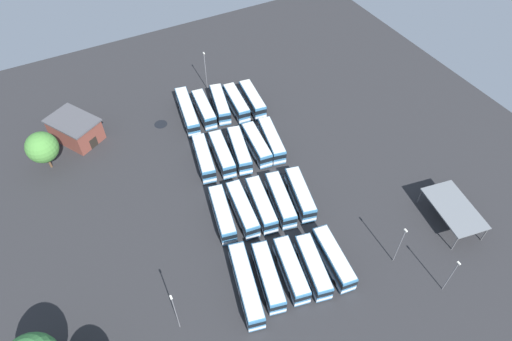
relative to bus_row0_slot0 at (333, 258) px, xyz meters
The scene contains 30 objects.
ground_plane 22.39m from the bus_row0_slot0, ahead, with size 119.59×119.59×0.00m, color #28282B.
bus_row0_slot0 is the anchor object (origin of this frame).
bus_row0_slot1 3.66m from the bus_row0_slot0, 85.98° to the left, with size 10.70×4.75×3.48m.
bus_row0_slot2 7.09m from the bus_row0_slot0, 78.86° to the left, with size 10.92×4.64×3.48m.
bus_row0_slot3 10.87m from the bus_row0_slot0, 79.38° to the left, with size 11.30×5.01×3.48m.
bus_row0_slot4 14.48m from the bus_row0_slot0, 80.68° to the left, with size 13.60×5.53×3.48m.
bus_row1_slot0 13.82m from the bus_row0_slot0, ahead, with size 10.85×4.98×3.48m.
bus_row1_slot1 14.25m from the bus_row0_slot0, ahead, with size 11.11×4.82×3.48m.
bus_row1_slot2 15.60m from the bus_row0_slot0, 18.53° to the left, with size 11.12×4.45×3.48m.
bus_row1_slot3 17.52m from the bus_row0_slot0, 28.22° to the left, with size 11.16×4.00×3.48m.
bus_row1_slot4 19.98m from the bus_row0_slot0, 36.28° to the left, with size 11.05×4.72×3.48m.
bus_row2_slot0 28.47m from the bus_row0_slot0, ahead, with size 11.19×4.74×3.48m.
bus_row2_slot1 28.43m from the bus_row0_slot0, ahead, with size 10.68×3.75×3.48m.
bus_row2_slot2 28.75m from the bus_row0_slot0, ahead, with size 10.98×4.89×3.48m.
bus_row2_slot3 29.79m from the bus_row0_slot0, 11.15° to the left, with size 10.82×4.16×3.48m.
bus_row2_slot4 31.31m from the bus_row0_slot0, 17.28° to the left, with size 10.83×4.64×3.48m.
bus_row3_slot0 42.00m from the bus_row0_slot0, ahead, with size 10.81×3.87×3.48m.
bus_row3_slot1 42.12m from the bus_row0_slot0, ahead, with size 10.76×3.73×3.48m.
bus_row3_slot2 43.16m from the bus_row0_slot0, ahead, with size 10.89×4.91×3.48m.
bus_row3_slot3 43.36m from the bus_row0_slot0, ahead, with size 10.65×3.82×3.48m.
bus_row3_slot4 44.78m from the bus_row0_slot0, ahead, with size 13.61×4.80×3.48m.
depot_building 56.93m from the bus_row0_slot0, 30.91° to the left, with size 11.91×10.80×4.97m.
maintenance_shelter 23.00m from the bus_row0_slot0, 95.78° to the right, with size 11.90×8.10×3.63m.
lamp_post_mid_lot 25.65m from the bus_row0_slot0, 85.96° to the left, with size 0.56×0.28×9.32m.
lamp_post_near_entrance 17.27m from the bus_row0_slot0, 132.65° to the right, with size 0.56×0.28×7.73m.
lamp_post_by_building 10.39m from the bus_row0_slot0, 113.96° to the right, with size 0.56×0.28×8.54m.
lamp_post_far_corner 51.85m from the bus_row0_slot0, ahead, with size 0.56×0.28×9.57m.
tree_south_edge 56.21m from the bus_row0_slot0, 39.58° to the left, with size 5.92×5.92×8.22m.
puddle_near_shelter 46.91m from the bus_row0_slot0, 15.93° to the left, with size 2.76×2.76×0.01m, color black.
puddle_front_lane 20.29m from the bus_row0_slot0, ahead, with size 2.02×2.02×0.01m, color black.
Camera 1 is at (-48.77, 24.47, 62.58)m, focal length 30.97 mm.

